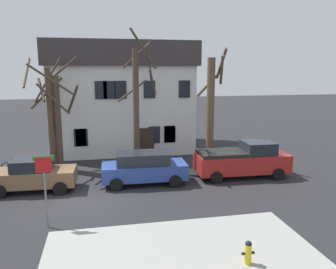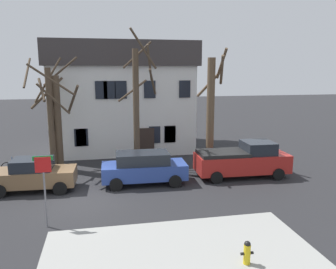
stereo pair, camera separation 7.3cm
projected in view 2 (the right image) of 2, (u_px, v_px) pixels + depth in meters
The scene contains 12 objects.
ground_plane at pixel (83, 201), 16.07m from camera, with size 120.00×120.00×0.00m, color #262628.
building_main at pixel (122, 96), 26.37m from camera, with size 10.77×7.30×8.14m.
tree_bare_near at pixel (50, 111), 20.31m from camera, with size 2.95×3.36×6.94m.
tree_bare_mid at pixel (57, 119), 20.77m from camera, with size 3.04×2.70×5.81m.
tree_bare_far at pixel (137, 103), 20.59m from camera, with size 2.44×2.49×8.45m.
tree_bare_end at pixel (211, 109), 21.35m from camera, with size 1.62×1.81×7.45m.
car_brown_sedan at pixel (33, 175), 17.29m from camera, with size 4.28×2.08×1.70m.
car_blue_wagon at pixel (144, 167), 18.34m from camera, with size 4.60×2.13×1.76m.
pickup_truck_red at pixel (243, 160), 19.59m from camera, with size 5.40×2.35×2.05m.
fire_hydrant at pixel (247, 252), 10.58m from camera, with size 0.42×0.22×0.77m.
street_sign_pole at pixel (44, 178), 13.01m from camera, with size 0.76×0.07×2.91m.
bicycle_leaning at pixel (16, 167), 20.26m from camera, with size 1.74×0.27×1.03m.
Camera 2 is at (0.98, -15.67, 6.15)m, focal length 36.06 mm.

